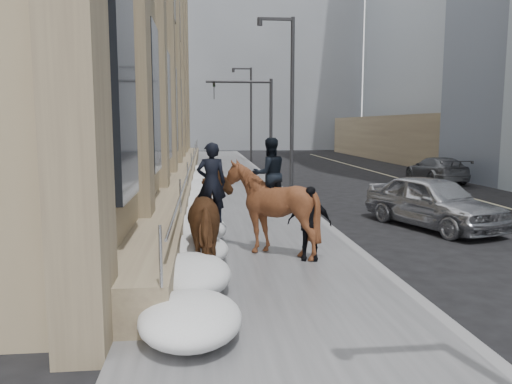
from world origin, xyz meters
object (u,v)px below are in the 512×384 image
at_px(mounted_horse_left, 214,218).
at_px(mounted_horse_right, 270,204).
at_px(car_silver, 433,202).
at_px(car_grey, 436,169).
at_px(pedestrian, 309,223).

bearing_deg(mounted_horse_left, mounted_horse_right, -145.27).
relative_size(mounted_horse_right, car_silver, 0.58).
bearing_deg(mounted_horse_left, car_grey, -132.46).
height_order(mounted_horse_left, car_grey, mounted_horse_left).
bearing_deg(car_silver, car_grey, 44.91).
bearing_deg(pedestrian, car_silver, 51.32).
xyz_separation_m(mounted_horse_left, pedestrian, (2.17, 0.48, -0.25)).
xyz_separation_m(pedestrian, car_grey, (10.63, 15.74, -0.26)).
bearing_deg(mounted_horse_left, pedestrian, -171.77).
xyz_separation_m(mounted_horse_right, car_grey, (11.46, 15.14, -0.61)).
xyz_separation_m(mounted_horse_right, pedestrian, (0.83, -0.60, -0.35)).
relative_size(pedestrian, car_silver, 0.35).
relative_size(car_silver, car_grey, 0.99).
height_order(mounted_horse_left, pedestrian, mounted_horse_left).
xyz_separation_m(mounted_horse_left, car_grey, (12.80, 16.22, -0.51)).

